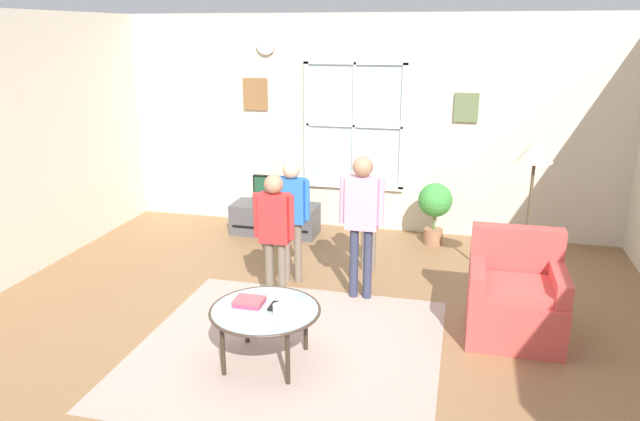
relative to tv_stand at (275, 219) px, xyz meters
The scene contains 16 objects.
ground_plane 2.89m from the tv_stand, 68.92° to the right, with size 6.83×6.96×0.02m, color olive.
back_wall 1.63m from the tv_stand, 28.06° to the left, with size 6.23×0.17×2.67m.
area_rug 2.88m from the tv_stand, 70.15° to the right, with size 2.41×2.33×0.01m, color tan.
tv_stand is the anchor object (origin of this frame).
television 0.38m from the tv_stand, 90.00° to the right, with size 0.54×0.08×0.37m.
armchair 3.40m from the tv_stand, 36.12° to the right, with size 0.76×0.74×0.87m.
coffee_table 3.05m from the tv_stand, 73.46° to the right, with size 0.85×0.85×0.45m.
book_stack 2.97m from the tv_stand, 75.87° to the right, with size 0.22×0.18×0.05m.
cup 3.16m from the tv_stand, 71.62° to the right, with size 0.08×0.08×0.08m, color white.
remote_near_books 3.03m from the tv_stand, 72.33° to the right, with size 0.04×0.14×0.02m, color black.
person_pink_shirt 2.21m from the tv_stand, 49.37° to the right, with size 0.42×0.19×1.38m.
person_red_shirt 2.16m from the tv_stand, 71.93° to the right, with size 0.38×0.17×1.26m.
person_blue_shirt 1.63m from the tv_stand, 65.45° to the right, with size 0.38×0.17×1.25m.
person_green_shirt 1.67m from the tv_stand, 34.14° to the right, with size 0.31×0.14×1.02m.
potted_plant_by_window 1.99m from the tv_stand, ahead, with size 0.40×0.40×0.75m.
floor_lamp 3.33m from the tv_stand, 24.08° to the right, with size 0.32×0.32×1.56m.
Camera 1 is at (1.20, -4.08, 2.47)m, focal length 33.31 mm.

